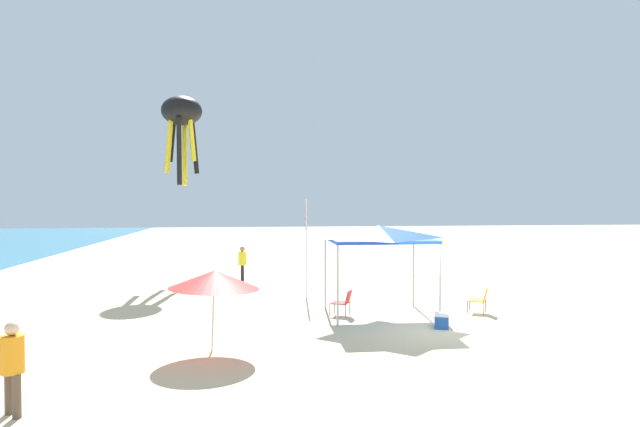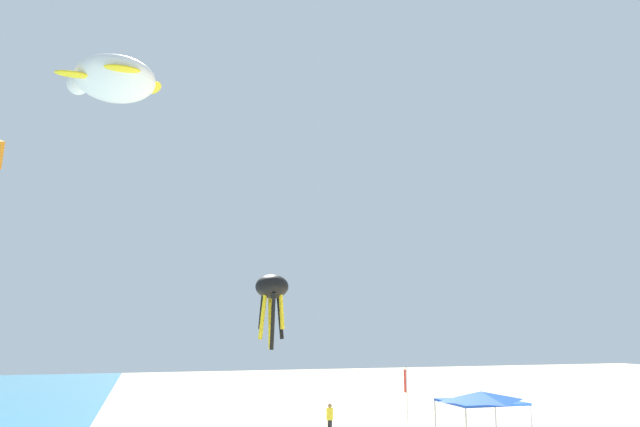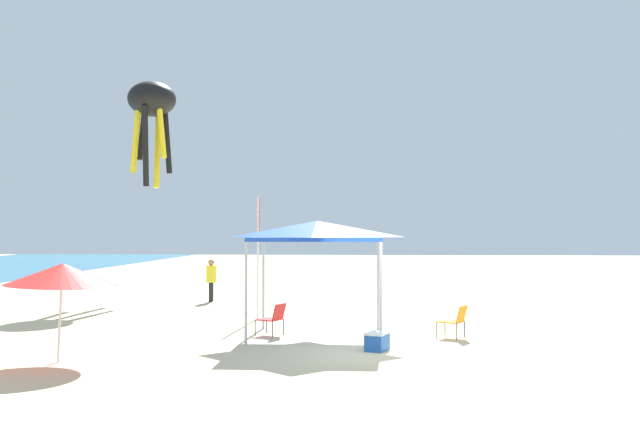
{
  "view_description": "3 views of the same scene",
  "coord_description": "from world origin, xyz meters",
  "px_view_note": "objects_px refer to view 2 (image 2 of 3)",
  "views": [
    {
      "loc": [
        -15.19,
        5.52,
        3.72
      ],
      "look_at": [
        2.14,
        3.37,
        3.29
      ],
      "focal_mm": 30.62,
      "sensor_mm": 36.0,
      "label": 1
    },
    {
      "loc": [
        -22.1,
        15.82,
        5.63
      ],
      "look_at": [
        0.75,
        9.24,
        10.32
      ],
      "focal_mm": 32.88,
      "sensor_mm": 36.0,
      "label": 2
    },
    {
      "loc": [
        -15.02,
        0.42,
        2.65
      ],
      "look_at": [
        2.57,
        1.45,
        3.11
      ],
      "focal_mm": 37.94,
      "sensor_mm": 36.0,
      "label": 3
    }
  ],
  "objects_px": {
    "kite_octopus_black": "(272,291)",
    "kite_turtle_white": "(113,80)",
    "canopy_tent": "(481,397)",
    "banner_flag": "(407,399)",
    "person_watching_sky": "(330,416)"
  },
  "relations": [
    {
      "from": "banner_flag",
      "to": "person_watching_sky",
      "type": "relative_size",
      "value": 2.36
    },
    {
      "from": "canopy_tent",
      "to": "banner_flag",
      "type": "distance_m",
      "value": 4.02
    },
    {
      "from": "person_watching_sky",
      "to": "kite_turtle_white",
      "type": "height_order",
      "value": "kite_turtle_white"
    },
    {
      "from": "kite_octopus_black",
      "to": "kite_turtle_white",
      "type": "xyz_separation_m",
      "value": [
        -0.7,
        9.59,
        11.8
      ]
    },
    {
      "from": "canopy_tent",
      "to": "banner_flag",
      "type": "relative_size",
      "value": 0.85
    },
    {
      "from": "kite_octopus_black",
      "to": "kite_turtle_white",
      "type": "bearing_deg",
      "value": 38.82
    },
    {
      "from": "person_watching_sky",
      "to": "kite_octopus_black",
      "type": "xyz_separation_m",
      "value": [
        2.01,
        2.94,
        6.9
      ]
    },
    {
      "from": "canopy_tent",
      "to": "kite_turtle_white",
      "type": "xyz_separation_m",
      "value": [
        9.5,
        17.03,
        17.0
      ]
    },
    {
      "from": "banner_flag",
      "to": "person_watching_sky",
      "type": "xyz_separation_m",
      "value": [
        4.74,
        2.49,
        -1.32
      ]
    },
    {
      "from": "canopy_tent",
      "to": "kite_octopus_black",
      "type": "height_order",
      "value": "kite_octopus_black"
    },
    {
      "from": "banner_flag",
      "to": "kite_octopus_black",
      "type": "height_order",
      "value": "kite_octopus_black"
    },
    {
      "from": "canopy_tent",
      "to": "banner_flag",
      "type": "height_order",
      "value": "banner_flag"
    },
    {
      "from": "banner_flag",
      "to": "kite_octopus_black",
      "type": "bearing_deg",
      "value": 38.84
    },
    {
      "from": "kite_octopus_black",
      "to": "kite_turtle_white",
      "type": "relative_size",
      "value": 0.67
    },
    {
      "from": "kite_turtle_white",
      "to": "banner_flag",
      "type": "bearing_deg",
      "value": -164.57
    }
  ]
}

